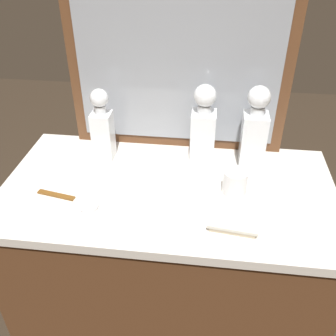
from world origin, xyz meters
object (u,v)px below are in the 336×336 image
object	(u,v)px
crystal_decanter_rear	(203,131)
crystal_tumbler_far_left	(235,183)
crystal_decanter_front	(254,135)
porcelain_dish	(89,207)
crystal_decanter_right	(103,131)
silver_brush_front	(233,226)
tortoiseshell_comb	(56,195)

from	to	relation	value
crystal_decanter_rear	crystal_tumbler_far_left	xyz separation A→B (m)	(0.12, -0.20, -0.08)
crystal_decanter_front	porcelain_dish	world-z (taller)	crystal_decanter_front
crystal_decanter_right	silver_brush_front	bearing A→B (deg)	-35.74
crystal_decanter_rear	crystal_decanter_right	bearing A→B (deg)	-175.13
crystal_decanter_right	porcelain_dish	bearing A→B (deg)	-84.90
crystal_decanter_rear	tortoiseshell_comb	bearing A→B (deg)	-148.39
crystal_decanter_rear	porcelain_dish	xyz separation A→B (m)	(-0.35, -0.34, -0.12)
crystal_tumbler_far_left	porcelain_dish	size ratio (longest dim) A/B	1.38
crystal_decanter_right	porcelain_dish	size ratio (longest dim) A/B	4.61
crystal_tumbler_far_left	tortoiseshell_comb	distance (m)	0.60
silver_brush_front	porcelain_dish	bearing A→B (deg)	174.89
crystal_decanter_rear	silver_brush_front	bearing A→B (deg)	-73.46
tortoiseshell_comb	silver_brush_front	bearing A→B (deg)	-8.71
crystal_decanter_front	crystal_tumbler_far_left	bearing A→B (deg)	-108.73
crystal_decanter_front	porcelain_dish	xyz separation A→B (m)	(-0.53, -0.33, -0.12)
crystal_tumbler_far_left	crystal_decanter_right	bearing A→B (deg)	161.35
tortoiseshell_comb	crystal_tumbler_far_left	bearing A→B (deg)	8.93
crystal_tumbler_far_left	porcelain_dish	bearing A→B (deg)	-163.01
crystal_decanter_right	crystal_decanter_rear	world-z (taller)	crystal_decanter_rear
crystal_decanter_front	tortoiseshell_comb	world-z (taller)	crystal_decanter_front
crystal_decanter_front	crystal_tumbler_far_left	distance (m)	0.21
crystal_decanter_front	crystal_decanter_rear	xyz separation A→B (m)	(-0.18, 0.01, -0.00)
crystal_decanter_front	crystal_decanter_right	size ratio (longest dim) A/B	1.11
porcelain_dish	crystal_decanter_rear	bearing A→B (deg)	44.61
crystal_decanter_front	crystal_tumbler_far_left	world-z (taller)	crystal_decanter_front
silver_brush_front	crystal_decanter_rear	bearing A→B (deg)	106.54
crystal_decanter_rear	crystal_tumbler_far_left	size ratio (longest dim) A/B	3.59
crystal_tumbler_far_left	silver_brush_front	xyz separation A→B (m)	(-0.01, -0.18, -0.03)
crystal_decanter_right	tortoiseshell_comb	bearing A→B (deg)	-111.25
crystal_decanter_front	crystal_decanter_right	bearing A→B (deg)	-178.11
crystal_decanter_front	crystal_decanter_rear	bearing A→B (deg)	175.80
crystal_decanter_front	tortoiseshell_comb	size ratio (longest dim) A/B	2.27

